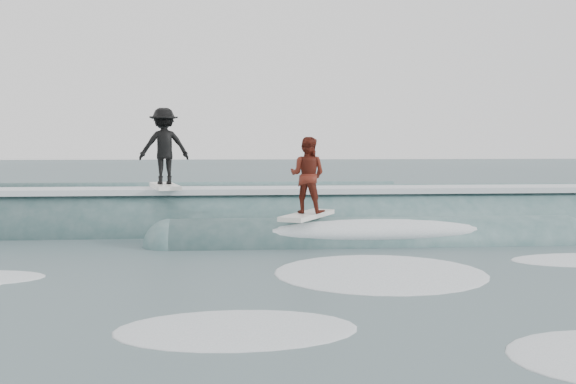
{
  "coord_description": "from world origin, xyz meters",
  "views": [
    {
      "loc": [
        -1.26,
        -11.08,
        2.28
      ],
      "look_at": [
        0.0,
        4.32,
        1.1
      ],
      "focal_mm": 40.0,
      "sensor_mm": 36.0,
      "label": 1
    }
  ],
  "objects": [
    {
      "name": "surfer_black",
      "position": [
        -3.06,
        5.32,
        2.14
      ],
      "size": [
        1.38,
        2.07,
        2.02
      ],
      "color": "white",
      "rests_on": "ground"
    },
    {
      "name": "far_swells",
      "position": [
        -1.75,
        17.65,
        0.0
      ],
      "size": [
        40.64,
        8.65,
        0.8
      ],
      "color": "#35595A",
      "rests_on": "ground"
    },
    {
      "name": "breaking_wave",
      "position": [
        0.35,
        4.9,
        0.04
      ],
      "size": [
        21.42,
        3.85,
        2.15
      ],
      "color": "#35595A",
      "rests_on": "ground"
    },
    {
      "name": "surfer_red",
      "position": [
        0.34,
        3.12,
        1.47
      ],
      "size": [
        1.46,
        2.01,
        1.8
      ],
      "color": "silver",
      "rests_on": "ground"
    },
    {
      "name": "ground",
      "position": [
        0.0,
        0.0,
        0.0
      ],
      "size": [
        160.0,
        160.0,
        0.0
      ],
      "primitive_type": "plane",
      "color": "#394F54",
      "rests_on": "ground"
    },
    {
      "name": "whitewater",
      "position": [
        -0.58,
        -1.04,
        0.0
      ],
      "size": [
        14.74,
        7.13,
        0.1
      ],
      "color": "white",
      "rests_on": "ground"
    }
  ]
}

